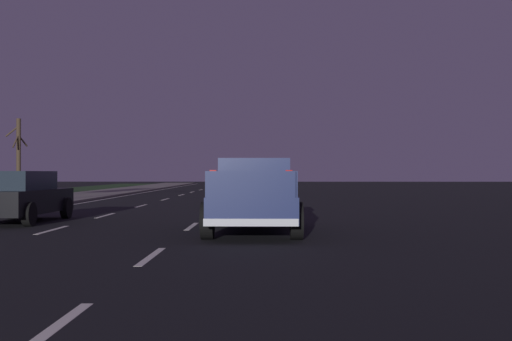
{
  "coord_description": "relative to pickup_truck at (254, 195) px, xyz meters",
  "views": [
    {
      "loc": [
        -1.9,
        -3.77,
        1.5
      ],
      "look_at": [
        15.05,
        -3.54,
        1.55
      ],
      "focal_mm": 43.83,
      "sensor_mm": 36.0,
      "label": 1
    }
  ],
  "objects": [
    {
      "name": "ground",
      "position": [
        12.82,
        3.5,
        -0.91
      ],
      "size": [
        144.0,
        144.0,
        0.0
      ],
      "primitive_type": "plane",
      "color": "black"
    },
    {
      "name": "bare_tree_far",
      "position": [
        23.96,
        15.63,
        1.68
      ],
      "size": [
        1.59,
        1.11,
        4.98
      ],
      "color": "#423323",
      "rests_on": "ground"
    },
    {
      "name": "sidewalk_shoulder",
      "position": [
        12.82,
        10.95,
        -0.85
      ],
      "size": [
        108.0,
        4.0,
        0.12
      ],
      "primitive_type": "cube",
      "color": "slate",
      "rests_on": "ground"
    },
    {
      "name": "pickup_truck",
      "position": [
        0.0,
        0.0,
        0.0
      ],
      "size": [
        5.43,
        2.3,
        1.87
      ],
      "color": "#141E4C",
      "rests_on": "ground"
    },
    {
      "name": "sedan_green",
      "position": [
        26.86,
        -0.03,
        -0.13
      ],
      "size": [
        4.44,
        2.08,
        1.54
      ],
      "color": "#14592D",
      "rests_on": "ground"
    },
    {
      "name": "sedan_black",
      "position": [
        2.58,
        7.12,
        -0.13
      ],
      "size": [
        4.45,
        2.1,
        1.54
      ],
      "color": "black",
      "rests_on": "ground"
    },
    {
      "name": "lane_markings",
      "position": [
        15.63,
        6.59,
        -0.91
      ],
      "size": [
        108.0,
        7.04,
        0.01
      ],
      "color": "silver",
      "rests_on": "ground"
    }
  ]
}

